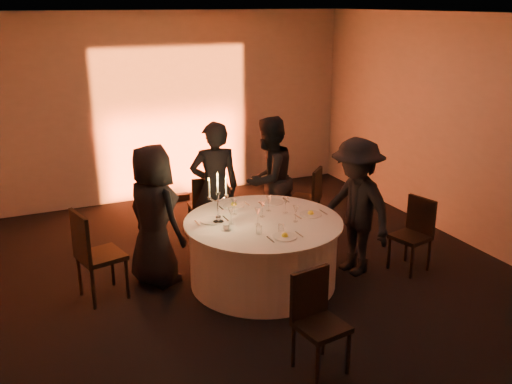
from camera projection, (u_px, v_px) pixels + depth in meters
name	position (u px, v px, depth m)	size (l,w,h in m)	color
floor	(263.00, 282.00, 6.68)	(7.00, 7.00, 0.00)	black
ceiling	(264.00, 14.00, 5.73)	(7.00, 7.00, 0.00)	silver
wall_back	(172.00, 107.00, 9.23)	(7.00, 7.00, 0.00)	#BCB6AF
wall_right	(473.00, 133.00, 7.38)	(7.00, 7.00, 0.00)	#BCB6AF
uplighter_fixture	(181.00, 197.00, 9.43)	(0.25, 0.12, 0.10)	black
banquet_table	(263.00, 252.00, 6.56)	(1.80, 1.80, 0.77)	black
chair_left	(93.00, 250.00, 6.11)	(0.54, 0.54, 1.03)	black
chair_back_left	(205.00, 203.00, 7.82)	(0.42, 0.42, 0.88)	black
chair_back_right	(310.00, 195.00, 8.13)	(0.55, 0.55, 0.89)	black
chair_right	(415.00, 230.00, 6.88)	(0.47, 0.47, 0.89)	black
chair_front	(316.00, 315.00, 4.98)	(0.45, 0.45, 0.92)	black
guest_left	(154.00, 216.00, 6.43)	(0.81, 0.52, 1.65)	black
guest_back_left	(215.00, 188.00, 7.26)	(0.63, 0.41, 1.73)	black
guest_back_right	(269.00, 179.00, 7.66)	(0.83, 0.64, 1.70)	black
guest_right	(356.00, 207.00, 6.69)	(1.07, 0.62, 1.66)	black
plate_left	(212.00, 221.00, 6.42)	(0.36, 0.26, 0.01)	white
plate_back_left	(234.00, 205.00, 6.89)	(0.36, 0.25, 0.08)	white
plate_back_right	(274.00, 202.00, 7.01)	(0.35, 0.24, 0.01)	white
plate_right	(311.00, 213.00, 6.61)	(0.36, 0.26, 0.08)	white
plate_front	(285.00, 236.00, 5.97)	(0.36, 0.26, 0.08)	white
coffee_cup	(226.00, 227.00, 6.17)	(0.11, 0.11, 0.07)	white
candelabra	(218.00, 206.00, 6.30)	(0.25, 0.12, 0.59)	white
wine_glass_a	(231.00, 212.00, 6.30)	(0.07, 0.07, 0.19)	silver
wine_glass_b	(296.00, 210.00, 6.36)	(0.07, 0.07, 0.19)	silver
wine_glass_c	(286.00, 202.00, 6.63)	(0.07, 0.07, 0.19)	silver
wine_glass_d	(269.00, 200.00, 6.69)	(0.07, 0.07, 0.19)	silver
wine_glass_e	(234.00, 203.00, 6.58)	(0.07, 0.07, 0.19)	silver
wine_glass_f	(262.00, 205.00, 6.51)	(0.07, 0.07, 0.19)	silver
wine_glass_g	(258.00, 213.00, 6.28)	(0.07, 0.07, 0.19)	silver
tumbler_a	(259.00, 230.00, 6.06)	(0.07, 0.07, 0.09)	silver
tumbler_b	(281.00, 228.00, 6.10)	(0.07, 0.07, 0.09)	silver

